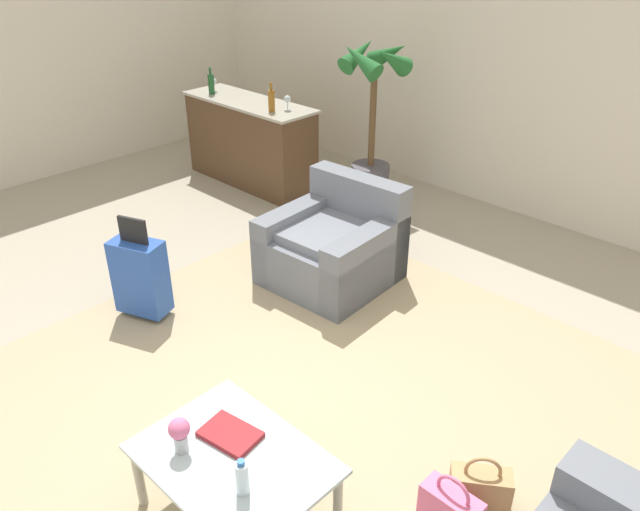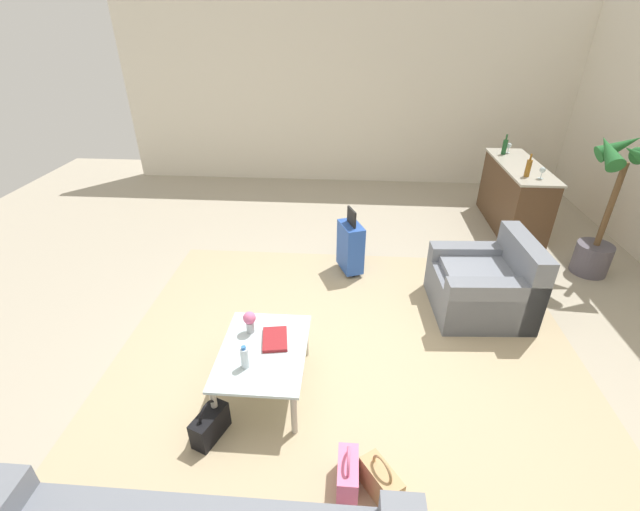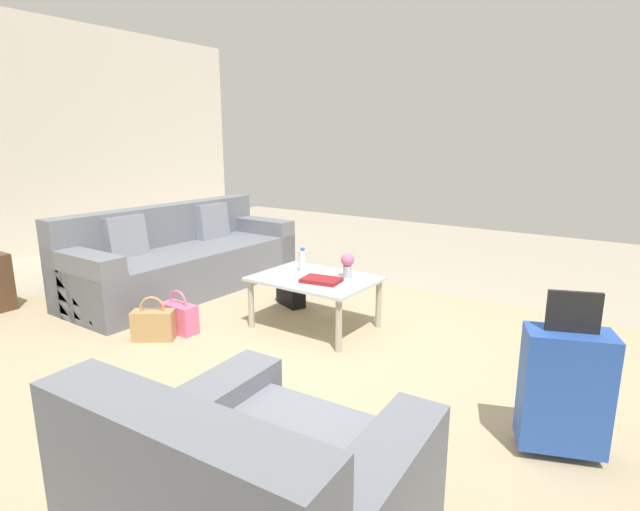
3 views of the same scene
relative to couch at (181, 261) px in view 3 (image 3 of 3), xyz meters
The scene contains 11 objects.
ground_plane 2.30m from the couch, 164.72° to the left, with size 12.00×12.00×0.00m, color #A89E89.
area_rug 1.81m from the couch, 153.37° to the left, with size 5.20×4.40×0.01m, color tan.
couch is the anchor object (origin of this frame).
coffee_table 1.80m from the couch, behind, with size 0.97×0.71×0.44m.
water_bottle 1.61m from the couch, behind, with size 0.06×0.06×0.20m.
coffee_table_book 1.93m from the couch, behind, with size 0.30×0.20×0.03m, color maroon.
flower_vase 2.03m from the couch, behind, with size 0.11×0.11×0.21m.
suitcase_blue 3.88m from the couch, 168.10° to the left, with size 0.45×0.35×0.85m.
handbag_pink 1.27m from the couch, 139.28° to the left, with size 0.32×0.14×0.36m.
handbag_black 1.31m from the couch, 169.84° to the right, with size 0.35×0.25×0.36m.
handbag_tan 1.40m from the couch, 131.31° to the left, with size 0.34×0.30×0.36m.
Camera 3 is at (-1.90, 2.70, 1.54)m, focal length 28.00 mm.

